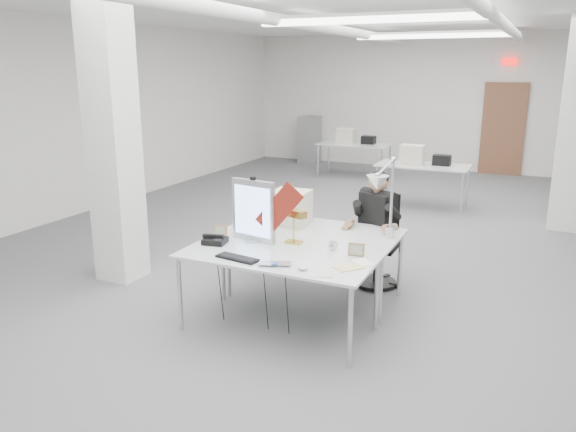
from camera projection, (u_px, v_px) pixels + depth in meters
name	position (u px, v px, depth m)	size (l,w,h in m)	color
room_shell	(369.00, 126.00, 7.22)	(10.04, 14.04, 3.24)	#59595C
desk_main	(278.00, 256.00, 5.17)	(1.80, 0.90, 0.03)	silver
desk_second	(315.00, 231.00, 5.96)	(1.80, 0.90, 0.03)	silver
bg_desk_a	(423.00, 166.00, 9.92)	(1.60, 0.80, 0.03)	silver
bg_desk_b	(354.00, 144.00, 12.66)	(1.60, 0.80, 0.03)	silver
filing_cabinet	(309.00, 139.00, 14.65)	(0.45, 0.55, 1.20)	gray
office_chair	(377.00, 238.00, 6.31)	(0.55, 0.55, 1.13)	black
seated_person	(377.00, 210.00, 6.18)	(0.51, 0.64, 0.95)	black
monitor	(253.00, 211.00, 5.51)	(0.50, 0.05, 0.61)	#B9BABF
pennant	(279.00, 209.00, 5.34)	(0.52, 0.01, 0.22)	maroon
keyboard	(237.00, 258.00, 5.04)	(0.41, 0.14, 0.02)	black
laptop	(274.00, 266.00, 4.84)	(0.28, 0.18, 0.02)	#A5A5AA
mouse	(302.00, 268.00, 4.76)	(0.09, 0.06, 0.04)	silver
bankers_lamp	(294.00, 226.00, 5.47)	(0.30, 0.12, 0.34)	gold
desk_phone	(215.00, 241.00, 5.48)	(0.22, 0.19, 0.05)	black
picture_frame_left	(221.00, 231.00, 5.74)	(0.14, 0.01, 0.11)	#AB7C49
picture_frame_right	(356.00, 250.00, 5.12)	(0.15, 0.01, 0.12)	#A37646
desk_clock	(333.00, 245.00, 5.29)	(0.09, 0.09, 0.03)	silver
paper_stack_a	(321.00, 271.00, 4.74)	(0.20, 0.28, 0.01)	silver
paper_stack_b	(348.00, 267.00, 4.83)	(0.17, 0.23, 0.01)	#E1D287
paper_stack_c	(362.00, 262.00, 4.95)	(0.19, 0.14, 0.01)	white
beige_monitor	(290.00, 208.00, 6.12)	(0.39, 0.37, 0.37)	beige
architect_lamp	(385.00, 195.00, 5.33)	(0.27, 0.78, 1.00)	#B0B0B5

